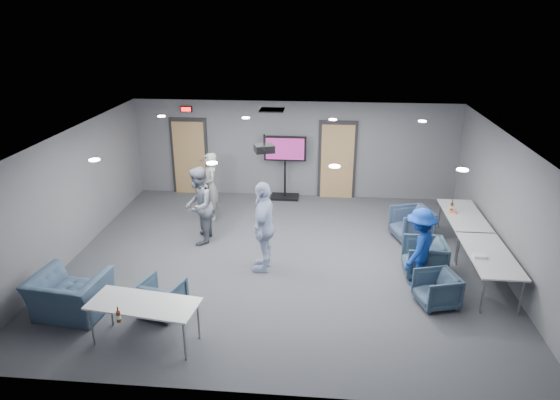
# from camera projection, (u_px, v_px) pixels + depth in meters

# --- Properties ---
(floor) EXTENTS (9.00, 9.00, 0.00)m
(floor) POSITION_uv_depth(u_px,v_px,m) (282.00, 260.00, 10.72)
(floor) COLOR #3E4047
(floor) RESTS_ON ground
(ceiling) EXTENTS (9.00, 9.00, 0.00)m
(ceiling) POSITION_uv_depth(u_px,v_px,m) (282.00, 137.00, 9.74)
(ceiling) COLOR silver
(ceiling) RESTS_ON wall_back
(wall_back) EXTENTS (9.00, 0.02, 2.70)m
(wall_back) POSITION_uv_depth(u_px,v_px,m) (294.00, 150.00, 13.95)
(wall_back) COLOR slate
(wall_back) RESTS_ON floor
(wall_front) EXTENTS (9.00, 0.02, 2.70)m
(wall_front) POSITION_uv_depth(u_px,v_px,m) (256.00, 312.00, 6.51)
(wall_front) COLOR slate
(wall_front) RESTS_ON floor
(wall_left) EXTENTS (0.02, 8.00, 2.70)m
(wall_left) POSITION_uv_depth(u_px,v_px,m) (72.00, 194.00, 10.61)
(wall_left) COLOR slate
(wall_left) RESTS_ON floor
(wall_right) EXTENTS (0.02, 8.00, 2.70)m
(wall_right) POSITION_uv_depth(u_px,v_px,m) (509.00, 209.00, 9.85)
(wall_right) COLOR slate
(wall_right) RESTS_ON floor
(door_left) EXTENTS (1.06, 0.17, 2.24)m
(door_left) POSITION_uv_depth(u_px,v_px,m) (190.00, 157.00, 14.26)
(door_left) COLOR black
(door_left) RESTS_ON wall_back
(door_right) EXTENTS (1.06, 0.17, 2.24)m
(door_right) POSITION_uv_depth(u_px,v_px,m) (337.00, 161.00, 13.90)
(door_right) COLOR black
(door_right) RESTS_ON wall_back
(exit_sign) EXTENTS (0.32, 0.08, 0.16)m
(exit_sign) POSITION_uv_depth(u_px,v_px,m) (186.00, 109.00, 13.74)
(exit_sign) COLOR black
(exit_sign) RESTS_ON wall_back
(hvac_diffuser) EXTENTS (0.60, 0.60, 0.03)m
(hvac_diffuser) POSITION_uv_depth(u_px,v_px,m) (272.00, 110.00, 12.39)
(hvac_diffuser) COLOR black
(hvac_diffuser) RESTS_ON ceiling
(downlights) EXTENTS (6.18, 3.78, 0.02)m
(downlights) POSITION_uv_depth(u_px,v_px,m) (282.00, 138.00, 9.75)
(downlights) COLOR white
(downlights) RESTS_ON ceiling
(person_a) EXTENTS (0.64, 0.75, 1.74)m
(person_a) POSITION_uv_depth(u_px,v_px,m) (210.00, 187.00, 12.47)
(person_a) COLOR gray
(person_a) RESTS_ON floor
(person_b) EXTENTS (0.71, 0.89, 1.79)m
(person_b) POSITION_uv_depth(u_px,v_px,m) (198.00, 206.00, 11.23)
(person_b) COLOR slate
(person_b) RESTS_ON floor
(person_c) EXTENTS (0.52, 1.14, 1.90)m
(person_c) POSITION_uv_depth(u_px,v_px,m) (264.00, 227.00, 10.03)
(person_c) COLOR #B3C1E6
(person_c) RESTS_ON floor
(person_d) EXTENTS (1.01, 1.17, 1.57)m
(person_d) POSITION_uv_depth(u_px,v_px,m) (419.00, 247.00, 9.52)
(person_d) COLOR #173B9B
(person_d) RESTS_ON floor
(chair_right_a) EXTENTS (1.02, 1.01, 0.75)m
(chair_right_a) POSITION_uv_depth(u_px,v_px,m) (411.00, 224.00, 11.57)
(chair_right_a) COLOR #384761
(chair_right_a) RESTS_ON floor
(chair_right_b) EXTENTS (0.82, 0.79, 0.74)m
(chair_right_b) POSITION_uv_depth(u_px,v_px,m) (424.00, 258.00, 10.01)
(chair_right_b) COLOR #334658
(chair_right_b) RESTS_ON floor
(chair_right_c) EXTENTS (0.85, 0.84, 0.63)m
(chair_right_c) POSITION_uv_depth(u_px,v_px,m) (437.00, 289.00, 8.99)
(chair_right_c) COLOR #35485D
(chair_right_c) RESTS_ON floor
(chair_front_a) EXTENTS (0.86, 0.87, 0.64)m
(chair_front_a) POSITION_uv_depth(u_px,v_px,m) (162.00, 297.00, 8.74)
(chair_front_a) COLOR #384E61
(chair_front_a) RESTS_ON floor
(chair_front_b) EXTENTS (1.31, 1.18, 0.78)m
(chair_front_b) POSITION_uv_depth(u_px,v_px,m) (70.00, 295.00, 8.66)
(chair_front_b) COLOR #3E536C
(chair_front_b) RESTS_ON floor
(table_right_a) EXTENTS (0.81, 1.93, 0.73)m
(table_right_a) POSITION_uv_depth(u_px,v_px,m) (464.00, 217.00, 11.17)
(table_right_a) COLOR silver
(table_right_a) RESTS_ON floor
(table_right_b) EXTENTS (0.81, 1.95, 0.73)m
(table_right_b) POSITION_uv_depth(u_px,v_px,m) (489.00, 256.00, 9.41)
(table_right_b) COLOR silver
(table_right_b) RESTS_ON floor
(table_front_left) EXTENTS (1.81, 0.95, 0.73)m
(table_front_left) POSITION_uv_depth(u_px,v_px,m) (144.00, 305.00, 7.85)
(table_front_left) COLOR silver
(table_front_left) RESTS_ON floor
(bottle_front) EXTENTS (0.07, 0.07, 0.25)m
(bottle_front) POSITION_uv_depth(u_px,v_px,m) (119.00, 316.00, 7.32)
(bottle_front) COLOR #56260E
(bottle_front) RESTS_ON table_front_left
(bottle_right) EXTENTS (0.07, 0.07, 0.27)m
(bottle_right) POSITION_uv_depth(u_px,v_px,m) (452.00, 207.00, 11.34)
(bottle_right) COLOR #56260E
(bottle_right) RESTS_ON table_right_a
(snack_box) EXTENTS (0.19, 0.16, 0.04)m
(snack_box) POSITION_uv_depth(u_px,v_px,m) (453.00, 212.00, 11.25)
(snack_box) COLOR #E06438
(snack_box) RESTS_ON table_right_a
(wrapper) EXTENTS (0.23, 0.16, 0.05)m
(wrapper) POSITION_uv_depth(u_px,v_px,m) (480.00, 256.00, 9.25)
(wrapper) COLOR silver
(wrapper) RESTS_ON table_right_b
(tv_stand) EXTENTS (1.17, 0.56, 1.79)m
(tv_stand) POSITION_uv_depth(u_px,v_px,m) (285.00, 164.00, 13.85)
(tv_stand) COLOR black
(tv_stand) RESTS_ON floor
(projector) EXTENTS (0.47, 0.43, 0.37)m
(projector) POSITION_uv_depth(u_px,v_px,m) (264.00, 148.00, 10.09)
(projector) COLOR black
(projector) RESTS_ON ceiling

